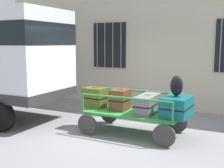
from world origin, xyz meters
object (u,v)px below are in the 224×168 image
at_px(luggage_cart, 133,116).
at_px(suitcase_midleft_bottom, 120,100).
at_px(suitcase_left_bottom, 95,97).
at_px(backpack, 176,86).
at_px(suitcase_midright_bottom, 177,107).
at_px(suitcase_center_bottom, 147,104).

bearing_deg(luggage_cart, suitcase_midleft_bottom, 177.28).
relative_size(luggage_cart, suitcase_midleft_bottom, 4.62).
xyz_separation_m(suitcase_left_bottom, backpack, (1.98, 0.05, 0.41)).
bearing_deg(suitcase_midleft_bottom, luggage_cart, -2.72).
relative_size(suitcase_midleft_bottom, suitcase_midright_bottom, 0.60).
height_order(suitcase_midright_bottom, backpack, backpack).
xyz_separation_m(suitcase_center_bottom, suitcase_midright_bottom, (0.67, -0.05, 0.01)).
relative_size(suitcase_midright_bottom, backpack, 1.84).
bearing_deg(luggage_cart, backpack, 2.08).
distance_m(suitcase_midright_bottom, backpack, 0.44).
bearing_deg(suitcase_midleft_bottom, suitcase_midright_bottom, -1.04).
xyz_separation_m(luggage_cart, backpack, (0.98, 0.04, 0.76)).
distance_m(suitcase_midleft_bottom, backpack, 1.37).
relative_size(suitcase_left_bottom, suitcase_midleft_bottom, 1.15).
relative_size(luggage_cart, backpack, 5.15).
height_order(suitcase_center_bottom, suitcase_midright_bottom, suitcase_midright_bottom).
bearing_deg(suitcase_midleft_bottom, suitcase_left_bottom, -177.60).
distance_m(suitcase_midleft_bottom, suitcase_midright_bottom, 1.34).
xyz_separation_m(suitcase_center_bottom, backpack, (0.64, -0.00, 0.45)).
xyz_separation_m(suitcase_left_bottom, suitcase_center_bottom, (1.34, 0.05, -0.04)).
bearing_deg(suitcase_left_bottom, suitcase_center_bottom, 2.10).
height_order(suitcase_left_bottom, backpack, backpack).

